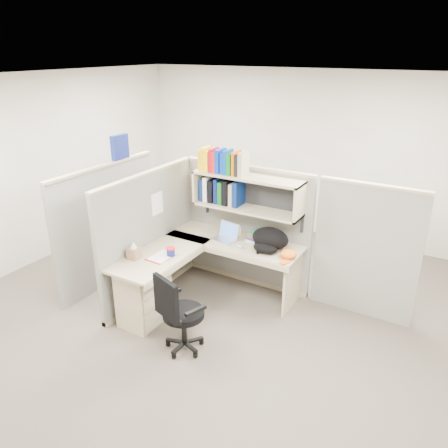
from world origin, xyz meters
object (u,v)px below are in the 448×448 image
Objects in this scene: backpack at (268,240)px; snack_canister at (171,251)px; task_chair at (181,325)px; laptop at (224,232)px; desk at (169,282)px.

snack_canister is at bearing -157.39° from backpack.
snack_canister is at bearing 132.48° from task_chair.
laptop reaches higher than task_chair.
snack_canister is at bearing 104.59° from desk.
desk is 0.36m from snack_canister.
backpack is (0.61, 0.01, 0.03)m from laptop.
backpack reaches higher than task_chair.
task_chair reaches higher than desk.
backpack is 1.16m from snack_canister.
backpack is 0.49× the size of task_chair.
desk is at bearing -152.57° from backpack.
laptop is 0.33× the size of task_chair.
snack_canister is (-0.03, 0.11, 0.34)m from desk.
laptop is (0.29, 0.80, 0.40)m from desk.
task_chair is (0.24, -1.30, -0.51)m from laptop.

